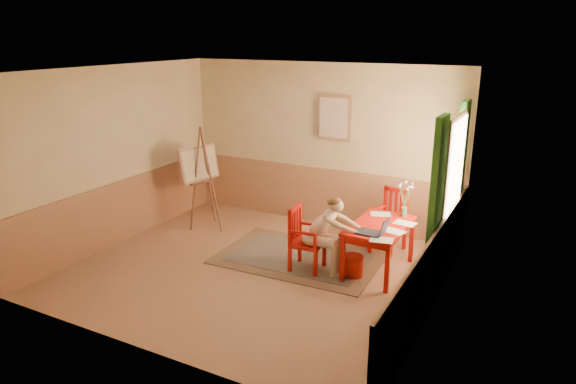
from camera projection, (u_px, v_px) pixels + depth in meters
The scene contains 14 objects.
room at pixel (253, 175), 7.08m from camera, with size 5.04×4.54×2.84m.
wainscot at pixel (281, 220), 8.02m from camera, with size 5.00×4.50×1.00m.
window at pixel (450, 182), 6.95m from camera, with size 0.12×2.01×2.20m.
wall_portrait at pixel (334, 118), 8.69m from camera, with size 0.60×0.05×0.76m.
rug at pixel (299, 257), 7.87m from camera, with size 2.45×1.67×0.02m.
table at pixel (380, 230), 7.23m from camera, with size 0.75×1.22×0.72m.
chair_left at pixel (304, 239), 7.36m from camera, with size 0.46×0.44×0.94m.
chair_back at pixel (390, 220), 8.06m from camera, with size 0.52×0.54×0.96m.
figure at pixel (325, 231), 7.19m from camera, with size 0.86×0.39×1.15m.
laptop at pixel (374, 231), 6.83m from camera, with size 0.42×0.27×0.25m.
papers at pixel (390, 227), 7.11m from camera, with size 0.76×1.23×0.00m.
vase at pixel (405, 200), 7.46m from camera, with size 0.20×0.26×0.52m.
wastebasket at pixel (353, 266), 7.23m from camera, with size 0.29×0.29×0.31m, color #AB170A.
easel at pixel (201, 168), 8.88m from camera, with size 0.66×0.79×1.77m.
Camera 1 is at (3.59, -5.83, 3.27)m, focal length 32.44 mm.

